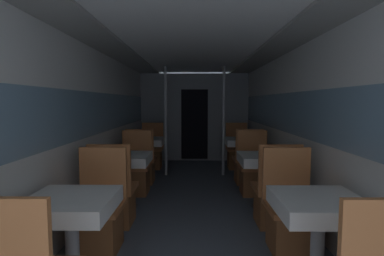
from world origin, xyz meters
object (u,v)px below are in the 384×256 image
(chair_left_near_1, at_px, (115,201))
(support_pole_right_2, at_px, (224,121))
(dining_table_left_1, at_px, (126,162))
(support_pole_left_2, at_px, (166,121))
(dining_table_left_2, at_px, (147,144))
(chair_right_near_2, at_px, (247,167))
(chair_right_far_0, at_px, (291,221))
(dining_table_right_2, at_px, (242,144))
(dining_table_right_1, at_px, (263,162))
(chair_left_near_2, at_px, (142,167))
(chair_left_far_1, at_px, (135,175))
(dining_table_left_0, at_px, (71,210))
(chair_right_far_2, at_px, (237,155))
(chair_left_far_2, at_px, (152,155))
(chair_right_near_1, at_px, (275,201))
(chair_right_far_1, at_px, (254,175))
(chair_left_far_0, at_px, (99,221))
(dining_table_right_0, at_px, (319,211))

(chair_left_near_1, height_order, support_pole_right_2, support_pole_right_2)
(dining_table_left_1, distance_m, support_pole_left_2, 1.88)
(dining_table_left_2, relative_size, chair_right_near_2, 0.74)
(chair_right_far_0, height_order, dining_table_right_2, chair_right_far_0)
(dining_table_left_1, xyz_separation_m, dining_table_right_1, (1.84, 0.00, 0.00))
(dining_table_right_1, bearing_deg, chair_left_near_2, 147.16)
(chair_left_far_1, bearing_deg, dining_table_left_2, -90.00)
(dining_table_left_1, distance_m, dining_table_left_2, 1.80)
(support_pole_left_2, height_order, support_pole_right_2, same)
(dining_table_left_0, bearing_deg, chair_right_far_2, 66.28)
(chair_right_far_0, xyz_separation_m, support_pole_right_2, (-0.36, 2.99, 0.76))
(chair_left_far_2, xyz_separation_m, support_pole_right_2, (1.48, -0.61, 0.76))
(chair_left_far_1, height_order, dining_table_left_2, chair_left_far_1)
(chair_left_far_1, xyz_separation_m, chair_right_near_1, (1.84, -1.21, 0.00))
(dining_table_left_1, relative_size, chair_right_near_2, 0.74)
(dining_table_left_0, xyz_separation_m, dining_table_right_1, (1.84, 1.80, 0.00))
(chair_left_far_1, bearing_deg, support_pole_right_2, -141.21)
(dining_table_left_2, height_order, dining_table_right_1, same)
(support_pole_left_2, bearing_deg, chair_right_far_2, 22.24)
(support_pole_left_2, xyz_separation_m, dining_table_right_1, (1.48, -1.80, -0.43))
(dining_table_left_1, xyz_separation_m, chair_right_far_1, (1.84, 0.61, -0.33))
(dining_table_left_1, xyz_separation_m, chair_left_near_2, (0.00, 1.19, -0.33))
(chair_left_far_1, bearing_deg, chair_left_far_2, -90.00)
(dining_table_left_0, relative_size, chair_left_near_2, 0.74)
(chair_left_far_2, relative_size, chair_right_far_0, 1.00)
(chair_right_far_1, height_order, chair_right_far_2, same)
(chair_left_far_1, distance_m, support_pole_left_2, 1.46)
(support_pole_left_2, distance_m, chair_right_near_1, 2.92)
(chair_left_near_1, height_order, chair_right_near_2, same)
(chair_right_near_1, bearing_deg, chair_left_near_2, 135.76)
(chair_left_far_1, distance_m, chair_right_far_0, 2.57)
(dining_table_left_2, bearing_deg, chair_right_near_1, -52.48)
(dining_table_left_0, relative_size, chair_right_near_1, 0.74)
(chair_left_far_2, xyz_separation_m, chair_right_far_2, (1.84, 0.00, 0.00))
(chair_left_far_1, relative_size, chair_left_near_2, 1.00)
(chair_left_far_1, bearing_deg, chair_right_near_2, -162.40)
(chair_left_near_1, bearing_deg, dining_table_right_2, 52.48)
(chair_left_near_1, distance_m, chair_left_near_2, 1.80)
(chair_left_far_1, bearing_deg, chair_right_far_1, -180.00)
(support_pole_left_2, relative_size, chair_right_far_1, 2.17)
(chair_left_far_0, bearing_deg, chair_left_far_1, -90.00)
(dining_table_left_0, bearing_deg, chair_right_far_0, 18.18)
(dining_table_right_1, bearing_deg, chair_right_near_1, -90.00)
(chair_left_far_2, xyz_separation_m, chair_right_far_1, (1.84, -1.80, 0.00))
(chair_right_far_1, xyz_separation_m, support_pole_right_2, (-0.36, 1.19, 0.76))
(chair_left_far_0, height_order, dining_table_right_0, chair_left_far_0)
(dining_table_left_1, distance_m, chair_right_far_1, 1.97)
(dining_table_left_2, bearing_deg, chair_left_far_0, -90.00)
(chair_left_near_1, xyz_separation_m, support_pole_left_2, (0.36, 2.40, 0.76))
(dining_table_left_0, xyz_separation_m, chair_right_near_2, (1.84, 2.99, -0.33))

